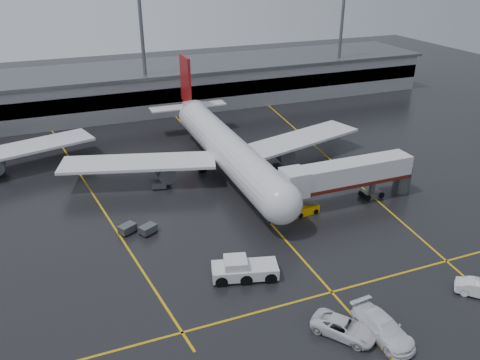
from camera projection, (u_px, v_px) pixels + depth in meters
name	position (u px, v px, depth m)	size (l,w,h in m)	color
ground	(248.00, 198.00, 67.30)	(220.00, 220.00, 0.00)	black
apron_line_centre	(248.00, 198.00, 67.30)	(0.25, 90.00, 0.02)	gold
apron_line_stop	(332.00, 292.00, 48.82)	(60.00, 0.25, 0.02)	gold
apron_line_left	(91.00, 192.00, 69.05)	(0.25, 70.00, 0.02)	gold
apron_line_right	(324.00, 154.00, 81.68)	(0.25, 70.00, 0.02)	gold
terminal	(164.00, 86.00, 105.71)	(122.00, 19.00, 8.60)	gray
light_mast_mid	(143.00, 44.00, 94.71)	(3.00, 1.20, 25.45)	#595B60
light_mast_right	(341.00, 31.00, 109.67)	(3.00, 1.20, 25.45)	#595B60
main_airliner	(224.00, 146.00, 73.64)	(48.80, 45.60, 14.10)	silver
jet_bridge	(348.00, 176.00, 64.53)	(19.90, 3.40, 6.05)	silver
pushback_tractor	(243.00, 270.00, 50.63)	(7.32, 4.47, 2.44)	silver
belt_loader	(305.00, 210.00, 63.18)	(3.71, 1.99, 2.27)	#DD9E05
service_van_a	(344.00, 328.00, 43.10)	(2.67, 5.79, 1.61)	white
service_van_b	(383.00, 327.00, 42.90)	(2.69, 6.62, 1.92)	white
baggage_cart_a	(148.00, 229.00, 58.64)	(2.38, 2.11, 1.12)	#595B60
baggage_cart_b	(127.00, 228.00, 58.78)	(2.38, 2.12, 1.12)	#595B60
baggage_cart_c	(159.00, 185.00, 69.75)	(2.26, 1.75, 1.12)	#595B60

